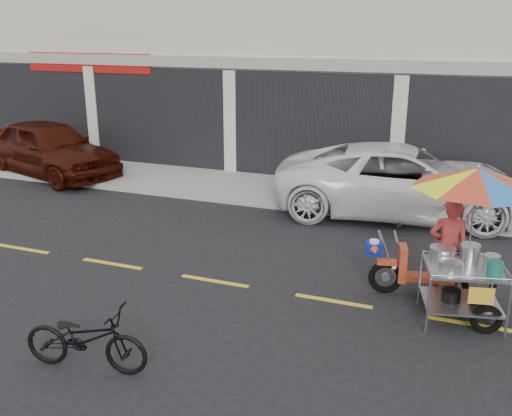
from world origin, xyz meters
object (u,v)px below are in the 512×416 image
(food_vendor_rig, at_px, (463,219))
(near_bicycle, at_px, (86,338))
(white_pickup, at_px, (404,181))
(maroon_sedan, at_px, (49,148))

(food_vendor_rig, bearing_deg, near_bicycle, -154.96)
(near_bicycle, xyz_separation_m, food_vendor_rig, (4.11, 3.21, 1.01))
(white_pickup, relative_size, food_vendor_rig, 2.18)
(white_pickup, relative_size, near_bicycle, 3.50)
(near_bicycle, distance_m, food_vendor_rig, 5.31)
(maroon_sedan, bearing_deg, white_pickup, -73.43)
(food_vendor_rig, bearing_deg, white_pickup, 93.87)
(near_bicycle, bearing_deg, white_pickup, -29.14)
(maroon_sedan, height_order, food_vendor_rig, food_vendor_rig)
(white_pickup, height_order, near_bicycle, white_pickup)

